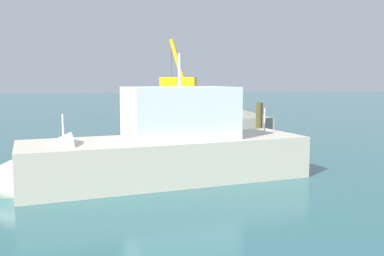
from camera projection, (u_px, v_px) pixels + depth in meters
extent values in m
plane|color=#2D6066|center=(201.00, 135.00, 27.82)|extent=(200.00, 200.00, 0.00)
cube|color=gray|center=(192.00, 120.00, 31.82)|extent=(11.39, 9.01, 1.23)
cube|color=orange|center=(183.00, 102.00, 32.91)|extent=(6.73, 4.16, 0.45)
cube|color=yellow|center=(179.00, 89.00, 30.57)|extent=(2.35, 2.86, 1.67)
cylinder|color=black|center=(196.00, 107.00, 30.61)|extent=(1.04, 0.56, 1.00)
cylinder|color=black|center=(162.00, 106.00, 30.94)|extent=(1.04, 0.56, 1.00)
cylinder|color=black|center=(203.00, 103.00, 34.94)|extent=(1.04, 0.56, 1.00)
cylinder|color=black|center=(172.00, 103.00, 35.26)|extent=(1.04, 0.56, 1.00)
cylinder|color=#E5B20C|center=(179.00, 66.00, 36.26)|extent=(4.18, 1.29, 4.85)
cube|color=#E5B20C|center=(187.00, 95.00, 34.71)|extent=(1.00, 1.00, 0.50)
cylinder|color=#4C4C19|center=(172.00, 73.00, 38.15)|extent=(0.04, 0.04, 5.77)
cylinder|color=black|center=(158.00, 109.00, 29.60)|extent=(0.28, 0.28, 0.82)
cylinder|color=green|center=(158.00, 97.00, 29.51)|extent=(0.34, 0.34, 0.82)
sphere|color=tan|center=(158.00, 89.00, 29.45)|extent=(0.24, 0.24, 0.24)
cube|color=red|center=(185.00, 133.00, 24.86)|extent=(4.60, 3.48, 2.57)
cube|color=red|center=(185.00, 123.00, 24.75)|extent=(2.90, 2.52, 1.59)
cylinder|color=black|center=(194.00, 153.00, 23.51)|extent=(0.87, 0.57, 0.86)
cylinder|color=black|center=(163.00, 152.00, 24.06)|extent=(0.87, 0.57, 0.86)
cylinder|color=black|center=(207.00, 123.00, 25.97)|extent=(0.87, 0.57, 0.86)
cylinder|color=black|center=(179.00, 122.00, 26.52)|extent=(0.87, 0.57, 0.86)
cube|color=beige|center=(167.00, 170.00, 15.36)|extent=(5.39, 10.65, 2.36)
cone|color=beige|center=(15.00, 183.00, 13.51)|extent=(3.86, 4.20, 3.12)
cube|color=white|center=(180.00, 112.00, 15.31)|extent=(3.31, 4.30, 1.86)
cylinder|color=white|center=(179.00, 70.00, 15.14)|extent=(0.10, 0.10, 1.20)
cylinder|color=silver|center=(63.00, 129.00, 13.88)|extent=(0.06, 0.06, 1.00)
cylinder|color=silver|center=(265.00, 121.00, 16.66)|extent=(0.06, 0.06, 1.00)
cylinder|color=#4D4F32|center=(161.00, 123.00, 25.07)|extent=(0.32, 0.32, 2.21)
cylinder|color=brown|center=(208.00, 124.00, 25.51)|extent=(0.42, 0.42, 2.01)
cylinder|color=brown|center=(259.00, 121.00, 25.85)|extent=(0.40, 0.40, 2.27)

